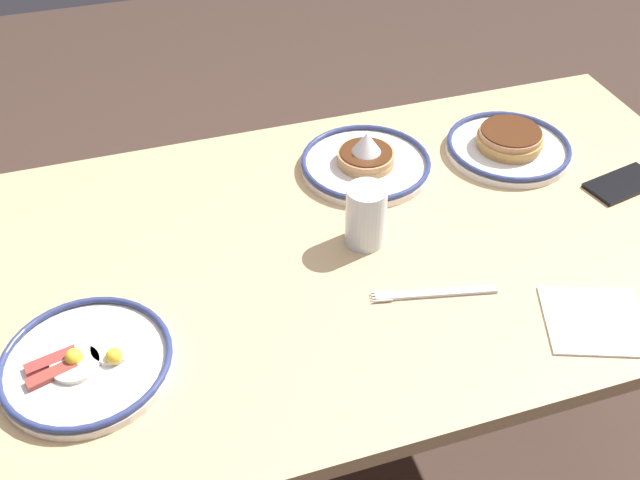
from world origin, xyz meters
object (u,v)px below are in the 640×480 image
at_px(plate_near_main, 366,161).
at_px(paper_napkin, 594,321).
at_px(drinking_glass, 366,219).
at_px(plate_center_pancakes, 509,145).
at_px(fork_near, 434,293).
at_px(plate_far_companion, 87,362).
at_px(cell_phone, 623,184).

height_order(plate_near_main, paper_napkin, plate_near_main).
relative_size(drinking_glass, paper_napkin, 0.74).
distance_m(plate_near_main, paper_napkin, 0.52).
bearing_deg(paper_napkin, plate_center_pancakes, -102.10).
bearing_deg(paper_napkin, plate_near_main, -68.01).
relative_size(plate_near_main, plate_center_pancakes, 1.03).
bearing_deg(plate_center_pancakes, plate_near_main, -6.66).
xyz_separation_m(plate_near_main, paper_napkin, (-0.20, 0.48, -0.02)).
bearing_deg(plate_center_pancakes, fork_near, 46.24).
height_order(plate_center_pancakes, fork_near, plate_center_pancakes).
bearing_deg(drinking_glass, plate_far_companion, 16.06).
relative_size(cell_phone, fork_near, 0.71).
bearing_deg(cell_phone, paper_napkin, 36.80).
xyz_separation_m(plate_center_pancakes, cell_phone, (-0.16, 0.16, -0.01)).
xyz_separation_m(cell_phone, fork_near, (0.46, 0.16, -0.00)).
bearing_deg(drinking_glass, cell_phone, -179.67).
xyz_separation_m(paper_napkin, fork_near, (0.21, -0.13, 0.00)).
bearing_deg(plate_near_main, fork_near, 87.42).
bearing_deg(plate_center_pancakes, plate_far_companion, 19.84).
bearing_deg(plate_far_companion, cell_phone, -172.01).
height_order(drinking_glass, fork_near, drinking_glass).
height_order(plate_near_main, fork_near, plate_near_main).
distance_m(drinking_glass, cell_phone, 0.52).
bearing_deg(fork_near, plate_center_pancakes, -133.76).
relative_size(drinking_glass, fork_near, 0.55).
relative_size(plate_center_pancakes, fork_near, 1.23).
distance_m(paper_napkin, fork_near, 0.25).
bearing_deg(plate_center_pancakes, paper_napkin, 77.90).
distance_m(drinking_glass, paper_napkin, 0.39).
bearing_deg(plate_far_companion, fork_near, 178.25).
bearing_deg(cell_phone, drinking_glass, -11.40).
height_order(plate_near_main, plate_far_companion, plate_near_main).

